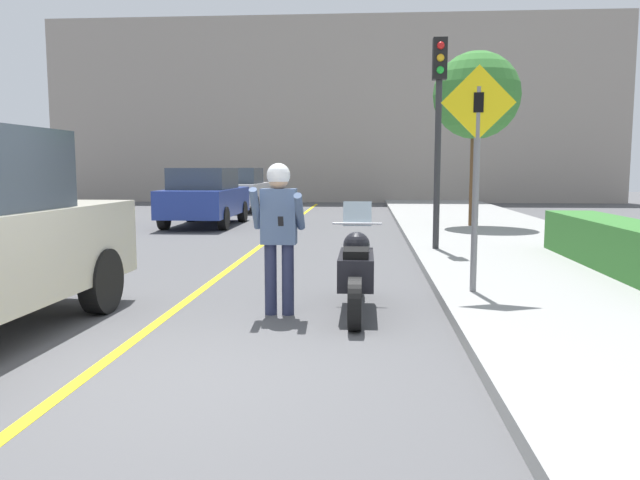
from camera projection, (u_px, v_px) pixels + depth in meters
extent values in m
plane|color=#4C4C4F|center=(162.00, 373.00, 5.16)|extent=(80.00, 80.00, 0.00)
cube|color=gray|center=(588.00, 284.00, 8.76)|extent=(4.40, 44.00, 0.14)
cube|color=yellow|center=(238.00, 262.00, 11.15)|extent=(0.12, 36.00, 0.01)
cube|color=gray|center=(332.00, 111.00, 30.40)|extent=(28.00, 1.20, 8.89)
cylinder|color=black|center=(355.00, 304.00, 6.49)|extent=(0.14, 0.56, 0.56)
cylinder|color=black|center=(357.00, 276.00, 8.19)|extent=(0.14, 0.56, 0.56)
cube|color=black|center=(356.00, 269.00, 7.31)|extent=(0.40, 1.18, 0.36)
sphere|color=black|center=(357.00, 245.00, 7.44)|extent=(0.32, 0.32, 0.32)
cube|color=black|center=(356.00, 253.00, 7.02)|extent=(0.28, 0.48, 0.10)
cylinder|color=silver|center=(357.00, 224.00, 7.84)|extent=(0.62, 0.03, 0.03)
cube|color=silver|center=(357.00, 214.00, 7.90)|extent=(0.36, 0.12, 0.31)
cylinder|color=#282D4C|center=(271.00, 279.00, 7.19)|extent=(0.14, 0.14, 0.82)
cylinder|color=#282D4C|center=(288.00, 279.00, 7.18)|extent=(0.14, 0.14, 0.82)
cube|color=slate|center=(279.00, 216.00, 7.10)|extent=(0.40, 0.22, 0.63)
cylinder|color=slate|center=(255.00, 209.00, 7.01)|extent=(0.09, 0.38, 0.49)
cylinder|color=slate|center=(299.00, 212.00, 6.95)|extent=(0.09, 0.44, 0.44)
sphere|color=tan|center=(279.00, 180.00, 7.05)|extent=(0.23, 0.23, 0.23)
sphere|color=white|center=(278.00, 175.00, 7.04)|extent=(0.27, 0.27, 0.27)
cube|color=black|center=(281.00, 221.00, 6.82)|extent=(0.06, 0.05, 0.11)
cylinder|color=black|center=(101.00, 281.00, 7.25)|extent=(0.24, 0.77, 0.76)
cylinder|color=slate|center=(476.00, 191.00, 7.72)|extent=(0.08, 0.08, 2.53)
cube|color=yellow|center=(478.00, 103.00, 7.57)|extent=(0.91, 0.02, 0.91)
cube|color=black|center=(479.00, 102.00, 7.56)|extent=(0.12, 0.01, 0.24)
cylinder|color=#2D2D30|center=(438.00, 145.00, 11.79)|extent=(0.12, 0.12, 3.94)
cube|color=black|center=(440.00, 59.00, 11.59)|extent=(0.26, 0.22, 0.76)
sphere|color=red|center=(441.00, 45.00, 11.44)|extent=(0.14, 0.14, 0.14)
sphere|color=gold|center=(441.00, 58.00, 11.47)|extent=(0.14, 0.14, 0.14)
sphere|color=green|center=(440.00, 70.00, 11.49)|extent=(0.14, 0.14, 0.14)
cube|color=#33702D|center=(630.00, 248.00, 9.26)|extent=(0.90, 5.73, 0.73)
cylinder|color=brown|center=(474.00, 176.00, 16.62)|extent=(0.24, 0.24, 2.64)
sphere|color=#387A33|center=(476.00, 95.00, 16.37)|extent=(2.28, 2.28, 2.28)
cylinder|color=black|center=(191.00, 211.00, 19.60)|extent=(0.22, 0.64, 0.64)
cylinder|color=black|center=(242.00, 212.00, 19.48)|extent=(0.22, 0.64, 0.64)
cylinder|color=black|center=(164.00, 218.00, 17.02)|extent=(0.22, 0.64, 0.64)
cylinder|color=black|center=(224.00, 218.00, 16.90)|extent=(0.22, 0.64, 0.64)
cube|color=navy|center=(206.00, 202.00, 18.21)|extent=(1.80, 4.20, 0.76)
cube|color=#38424C|center=(204.00, 178.00, 17.96)|extent=(1.58, 2.18, 0.60)
cylinder|color=black|center=(227.00, 201.00, 25.76)|extent=(0.22, 0.64, 0.64)
cylinder|color=black|center=(266.00, 201.00, 25.64)|extent=(0.22, 0.64, 0.64)
cylinder|color=black|center=(211.00, 205.00, 23.18)|extent=(0.22, 0.64, 0.64)
cylinder|color=black|center=(255.00, 205.00, 23.06)|extent=(0.22, 0.64, 0.64)
cube|color=silver|center=(240.00, 193.00, 24.37)|extent=(1.80, 4.20, 0.76)
cube|color=#38424C|center=(239.00, 176.00, 24.12)|extent=(1.58, 2.18, 0.60)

